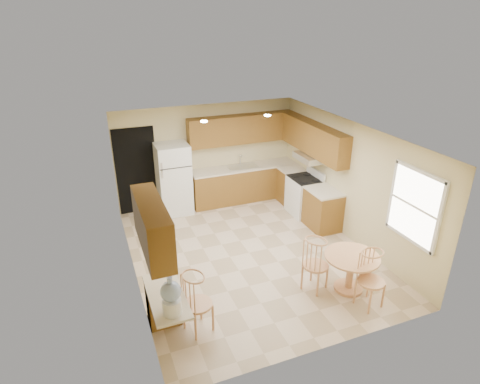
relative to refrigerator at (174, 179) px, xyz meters
name	(u,v)px	position (x,y,z in m)	size (l,w,h in m)	color
floor	(249,253)	(0.95, -2.40, -0.86)	(5.50, 5.50, 0.00)	beige
ceiling	(250,133)	(0.95, -2.40, 1.64)	(4.50, 5.50, 0.02)	white
wall_back	(207,154)	(0.95, 0.35, 0.39)	(4.50, 0.02, 2.50)	#C8BA87
wall_front	(330,277)	(0.95, -5.15, 0.39)	(4.50, 0.02, 2.50)	#C8BA87
wall_left	(129,217)	(-1.30, -2.40, 0.39)	(0.02, 5.50, 2.50)	#C8BA87
wall_right	(348,181)	(3.20, -2.40, 0.39)	(0.02, 5.50, 2.50)	#C8BA87
doorway	(137,171)	(-0.80, 0.34, 0.19)	(0.90, 0.02, 2.10)	black
base_cab_back	(244,184)	(1.83, 0.05, -0.42)	(2.75, 0.60, 0.87)	brown
counter_back	(244,167)	(1.83, 0.05, 0.03)	(2.75, 0.63, 0.04)	beige
base_cab_right_a	(292,186)	(2.90, -0.54, -0.42)	(0.60, 0.59, 0.87)	brown
counter_right_a	(293,169)	(2.90, -0.54, 0.03)	(0.63, 0.59, 0.04)	beige
base_cab_right_b	(323,210)	(2.90, -2.00, -0.42)	(0.60, 0.80, 0.87)	brown
counter_right_b	(324,191)	(2.90, -2.00, 0.03)	(0.63, 0.80, 0.04)	beige
upper_cab_back	(242,129)	(1.83, 0.19, 0.99)	(2.75, 0.33, 0.70)	brown
upper_cab_right	(314,139)	(3.04, -1.19, 0.99)	(0.33, 2.42, 0.70)	brown
upper_cab_left	(152,226)	(-1.13, -4.00, 0.99)	(0.33, 1.40, 0.70)	brown
sink	(243,167)	(1.80, 0.05, 0.06)	(0.78, 0.44, 0.01)	silver
range_hood	(310,157)	(2.95, -1.22, 0.56)	(0.50, 0.76, 0.14)	silver
desk_pedestal	(163,302)	(-1.05, -3.72, -0.50)	(0.48, 0.42, 0.72)	brown
desk_top	(166,296)	(-1.05, -4.10, -0.11)	(0.50, 1.20, 0.04)	beige
window	(415,206)	(3.18, -4.25, 0.64)	(0.06, 1.12, 1.30)	white
can_light_a	(204,121)	(0.45, -1.20, 1.63)	(0.14, 0.14, 0.02)	white
can_light_b	(267,115)	(1.85, -1.20, 1.63)	(0.14, 0.14, 0.02)	white
refrigerator	(174,179)	(0.00, 0.00, 0.00)	(0.76, 0.74, 1.71)	white
stove	(304,195)	(2.88, -1.22, -0.39)	(0.65, 0.76, 1.09)	white
dining_table	(351,268)	(2.12, -4.13, -0.41)	(0.93, 0.93, 0.69)	tan
chair_table_a	(319,262)	(1.57, -3.97, -0.25)	(0.44, 0.56, 1.00)	tan
chair_table_b	(376,278)	(2.17, -4.69, -0.25)	(0.44, 0.45, 0.99)	tan
chair_desk	(199,301)	(-0.60, -4.20, -0.25)	(0.44, 0.57, 1.00)	tan
water_crock	(171,297)	(-1.05, -4.50, 0.17)	(0.28, 0.28, 0.57)	white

